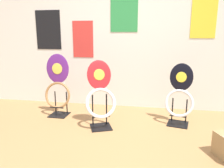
{
  "coord_description": "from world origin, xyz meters",
  "views": [
    {
      "loc": [
        0.41,
        -1.78,
        1.25
      ],
      "look_at": [
        -0.14,
        1.27,
        0.55
      ],
      "focal_mm": 35.0,
      "sensor_mm": 36.0,
      "label": 1
    }
  ],
  "objects": [
    {
      "name": "toilet_seat_display_purple_note",
      "position": [
        -1.0,
        1.3,
        0.46
      ],
      "size": [
        0.42,
        0.29,
        0.97
      ],
      "color": "black",
      "rests_on": "ground_plane"
    },
    {
      "name": "wall_back",
      "position": [
        -0.0,
        1.98,
        1.3
      ],
      "size": [
        8.0,
        0.07,
        2.6
      ],
      "color": "silver",
      "rests_on": "ground_plane"
    },
    {
      "name": "toilet_seat_display_jazz_black",
      "position": [
        0.83,
        1.27,
        0.4
      ],
      "size": [
        0.42,
        0.33,
        0.87
      ],
      "color": "black",
      "rests_on": "ground_plane"
    },
    {
      "name": "toilet_seat_display_crimson_swirl",
      "position": [
        -0.24,
        0.97,
        0.42
      ],
      "size": [
        0.46,
        0.41,
        0.92
      ],
      "color": "black",
      "rests_on": "ground_plane"
    }
  ]
}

